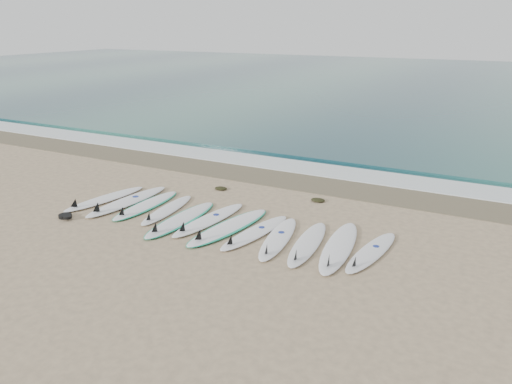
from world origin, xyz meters
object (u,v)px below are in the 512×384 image
at_px(surfboard_0, 103,199).
at_px(surfboard_11, 370,252).
at_px(surfboard_6, 228,227).
at_px(leash_coil, 66,216).

height_order(surfboard_0, surfboard_11, surfboard_0).
height_order(surfboard_6, leash_coil, surfboard_6).
height_order(surfboard_6, surfboard_11, surfboard_6).
height_order(surfboard_11, leash_coil, surfboard_11).
relative_size(surfboard_6, leash_coil, 6.32).
bearing_deg(surfboard_11, surfboard_6, -168.99).
relative_size(surfboard_6, surfboard_11, 1.20).
relative_size(surfboard_0, surfboard_11, 1.08).
bearing_deg(leash_coil, surfboard_6, 17.51).
bearing_deg(surfboard_6, surfboard_0, -172.58).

